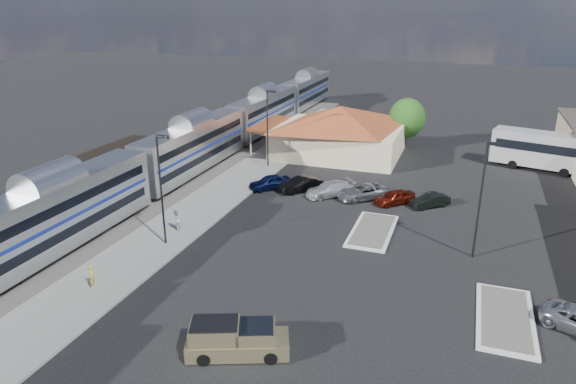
% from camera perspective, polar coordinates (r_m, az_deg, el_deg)
% --- Properties ---
extents(ground, '(280.00, 280.00, 0.00)m').
position_cam_1_polar(ground, '(42.83, 3.58, -4.72)').
color(ground, black).
rests_on(ground, ground).
extents(railbed, '(16.00, 100.00, 0.12)m').
position_cam_1_polar(railbed, '(58.10, -14.41, 1.53)').
color(railbed, '#4C4944').
rests_on(railbed, ground).
extents(platform, '(5.50, 92.00, 0.18)m').
position_cam_1_polar(platform, '(52.07, -7.32, -0.12)').
color(platform, gray).
rests_on(platform, ground).
extents(passenger_train, '(3.00, 104.00, 5.55)m').
position_cam_1_polar(passenger_train, '(58.38, -10.43, 4.81)').
color(passenger_train, silver).
rests_on(passenger_train, ground).
extents(freight_cars, '(2.80, 46.00, 4.00)m').
position_cam_1_polar(freight_cars, '(55.85, -19.67, 2.24)').
color(freight_cars, black).
rests_on(freight_cars, ground).
extents(station_depot, '(18.35, 12.24, 6.20)m').
position_cam_1_polar(station_depot, '(64.97, 5.69, 6.84)').
color(station_depot, beige).
rests_on(station_depot, ground).
extents(traffic_island_south, '(3.30, 7.50, 0.21)m').
position_cam_1_polar(traffic_island_south, '(43.78, 9.37, -4.24)').
color(traffic_island_south, silver).
rests_on(traffic_island_south, ground).
extents(traffic_island_north, '(3.30, 7.50, 0.21)m').
position_cam_1_polar(traffic_island_north, '(34.63, 22.98, -12.74)').
color(traffic_island_north, silver).
rests_on(traffic_island_north, ground).
extents(lamp_plat_s, '(1.08, 0.25, 9.00)m').
position_cam_1_polar(lamp_plat_s, '(40.06, -13.89, 1.14)').
color(lamp_plat_s, black).
rests_on(lamp_plat_s, ground).
extents(lamp_plat_n, '(1.08, 0.25, 9.00)m').
position_cam_1_polar(lamp_plat_n, '(58.92, -2.22, 7.74)').
color(lamp_plat_n, black).
rests_on(lamp_plat_n, ground).
extents(lamp_lot, '(1.08, 0.25, 9.00)m').
position_cam_1_polar(lamp_lot, '(39.55, 20.83, 0.14)').
color(lamp_lot, black).
rests_on(lamp_lot, ground).
extents(tree_depot, '(4.71, 4.71, 6.63)m').
position_cam_1_polar(tree_depot, '(69.27, 13.08, 8.01)').
color(tree_depot, '#382314').
rests_on(tree_depot, ground).
extents(pickup_truck, '(5.88, 3.90, 1.91)m').
position_cam_1_polar(pickup_truck, '(29.03, -5.59, -15.99)').
color(pickup_truck, '#9B8C5F').
rests_on(pickup_truck, ground).
extents(coach_bus, '(13.78, 6.30, 4.33)m').
position_cam_1_polar(coach_bus, '(65.23, 27.61, 4.09)').
color(coach_bus, silver).
rests_on(coach_bus, ground).
extents(person_a, '(0.60, 0.70, 1.62)m').
position_cam_1_polar(person_a, '(36.91, -20.94, -8.72)').
color(person_a, '#D7D343').
rests_on(person_a, platform).
extents(person_b, '(0.75, 0.93, 1.80)m').
position_cam_1_polar(person_b, '(43.81, -12.37, -3.04)').
color(person_b, silver).
rests_on(person_b, platform).
extents(parked_car_a, '(4.28, 4.28, 1.47)m').
position_cam_1_polar(parked_car_a, '(52.91, -2.02, 1.11)').
color(parked_car_a, '#0D1644').
rests_on(parked_car_a, ground).
extents(parked_car_b, '(4.34, 4.41, 1.51)m').
position_cam_1_polar(parked_car_b, '(52.14, 1.37, 0.85)').
color(parked_car_b, black).
rests_on(parked_car_b, ground).
extents(parked_car_c, '(5.06, 4.90, 1.45)m').
position_cam_1_polar(parked_car_c, '(51.03, 4.68, 0.32)').
color(parked_car_c, silver).
rests_on(parked_car_c, ground).
extents(parked_car_d, '(5.40, 5.19, 1.43)m').
position_cam_1_polar(parked_car_d, '(50.65, 8.27, -0.00)').
color(parked_car_d, gray).
rests_on(parked_car_d, ground).
extents(parked_car_e, '(4.02, 4.02, 1.38)m').
position_cam_1_polar(parked_car_e, '(49.92, 11.79, -0.56)').
color(parked_car_e, maroon).
rests_on(parked_car_e, ground).
extents(parked_car_f, '(3.82, 3.58, 1.28)m').
position_cam_1_polar(parked_car_f, '(49.96, 15.46, -0.93)').
color(parked_car_f, black).
rests_on(parked_car_f, ground).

